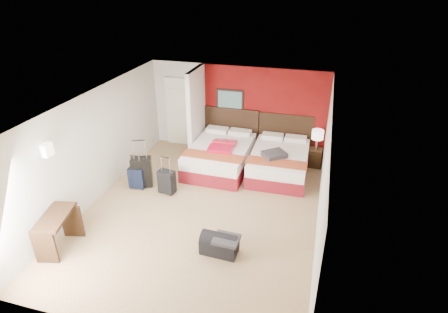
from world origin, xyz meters
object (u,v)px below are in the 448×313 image
(suitcase_black, at_px, (142,173))
(suitcase_charcoal, at_px, (167,183))
(bed_left, at_px, (220,157))
(suitcase_navy, at_px, (137,178))
(bed_right, at_px, (279,163))
(duffel_bag, at_px, (219,245))
(table_lamp, at_px, (317,140))
(nightstand, at_px, (315,157))
(red_suitcase_open, at_px, (223,146))
(desk, at_px, (59,232))

(suitcase_black, bearing_deg, suitcase_charcoal, -33.36)
(bed_left, distance_m, suitcase_navy, 2.27)
(bed_right, bearing_deg, bed_left, -177.01)
(suitcase_charcoal, xyz_separation_m, duffel_bag, (1.79, -1.67, -0.11))
(table_lamp, bearing_deg, duffel_bag, -110.81)
(suitcase_black, xyz_separation_m, duffel_bag, (2.49, -1.80, -0.19))
(table_lamp, relative_size, suitcase_navy, 1.06)
(suitcase_black, bearing_deg, table_lamp, 6.17)
(bed_left, height_order, suitcase_black, suitcase_black)
(nightstand, bearing_deg, suitcase_navy, -147.19)
(nightstand, distance_m, suitcase_navy, 4.72)
(bed_left, relative_size, nightstand, 4.34)
(bed_right, relative_size, suitcase_black, 2.81)
(bed_left, relative_size, table_lamp, 3.98)
(red_suitcase_open, xyz_separation_m, duffel_bag, (0.82, -3.14, -0.53))
(suitcase_charcoal, distance_m, duffel_bag, 2.45)
(suitcase_charcoal, height_order, duffel_bag, suitcase_charcoal)
(nightstand, bearing_deg, table_lamp, 0.00)
(table_lamp, bearing_deg, suitcase_navy, -150.45)
(bed_left, height_order, desk, desk)
(suitcase_charcoal, relative_size, desk, 0.61)
(suitcase_charcoal, bearing_deg, desk, -106.50)
(suitcase_navy, bearing_deg, desk, -103.61)
(red_suitcase_open, xyz_separation_m, suitcase_black, (-1.67, -1.34, -0.34))
(table_lamp, xyz_separation_m, suitcase_navy, (-4.11, -2.33, -0.52))
(red_suitcase_open, relative_size, suitcase_black, 1.15)
(bed_right, height_order, desk, desk)
(nightstand, relative_size, desk, 0.54)
(table_lamp, bearing_deg, bed_right, -142.41)
(suitcase_charcoal, bearing_deg, duffel_bag, -33.50)
(red_suitcase_open, bearing_deg, bed_left, 130.43)
(bed_right, relative_size, suitcase_navy, 3.97)
(table_lamp, distance_m, duffel_bag, 4.34)
(suitcase_navy, xyz_separation_m, desk, (-0.37, -2.40, 0.13))
(suitcase_navy, xyz_separation_m, duffel_bag, (2.58, -1.69, -0.08))
(suitcase_black, distance_m, suitcase_charcoal, 0.73)
(bed_right, height_order, red_suitcase_open, red_suitcase_open)
(suitcase_black, bearing_deg, bed_right, 3.40)
(table_lamp, bearing_deg, suitcase_charcoal, -144.65)
(bed_right, bearing_deg, nightstand, 36.81)
(desk, bearing_deg, suitcase_charcoal, 50.73)
(bed_left, distance_m, duffel_bag, 3.37)
(bed_right, distance_m, desk, 5.41)
(bed_left, bearing_deg, bed_right, 4.82)
(desk, bearing_deg, duffel_bag, 0.28)
(bed_right, distance_m, duffel_bag, 3.40)
(nightstand, xyz_separation_m, suitcase_black, (-4.02, -2.22, 0.12))
(table_lamp, xyz_separation_m, duffel_bag, (-1.53, -4.02, -0.60))
(bed_left, bearing_deg, suitcase_navy, -135.98)
(bed_left, height_order, nightstand, bed_left)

